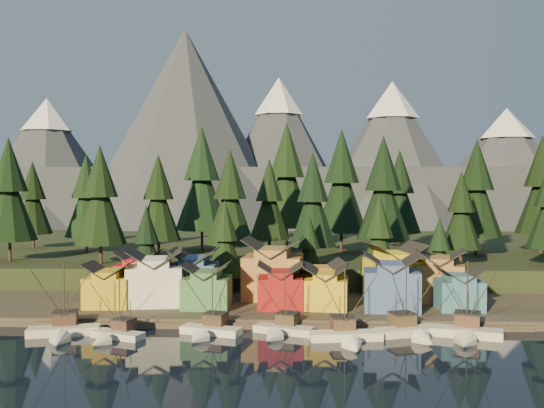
{
  "coord_description": "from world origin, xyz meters",
  "views": [
    {
      "loc": [
        1.87,
        -81.61,
        23.57
      ],
      "look_at": [
        -2.11,
        30.0,
        19.67
      ],
      "focal_mm": 40.0,
      "sensor_mm": 36.0,
      "label": 1
    }
  ],
  "objects_px": {
    "boat_2": "(208,322)",
    "house_front_1": "(155,275)",
    "house_back_1": "(194,273)",
    "boat_1": "(114,327)",
    "boat_5": "(412,322)",
    "house_front_0": "(109,283)",
    "house_back_0": "(139,272)",
    "boat_6": "(467,322)",
    "boat_0": "(63,322)",
    "boat_4": "(347,327)",
    "boat_3": "(281,321)"
  },
  "relations": [
    {
      "from": "boat_2",
      "to": "house_front_1",
      "type": "bearing_deg",
      "value": 143.01
    },
    {
      "from": "house_back_1",
      "to": "boat_1",
      "type": "bearing_deg",
      "value": -109.03
    },
    {
      "from": "boat_1",
      "to": "boat_5",
      "type": "distance_m",
      "value": 45.15
    },
    {
      "from": "house_front_0",
      "to": "house_back_0",
      "type": "xyz_separation_m",
      "value": [
        2.86,
        9.96,
        0.55
      ]
    },
    {
      "from": "boat_6",
      "to": "boat_5",
      "type": "bearing_deg",
      "value": -166.33
    },
    {
      "from": "boat_0",
      "to": "boat_5",
      "type": "xyz_separation_m",
      "value": [
        53.4,
        1.75,
        -0.03
      ]
    },
    {
      "from": "boat_6",
      "to": "house_back_1",
      "type": "distance_m",
      "value": 49.73
    },
    {
      "from": "boat_2",
      "to": "house_front_1",
      "type": "relative_size",
      "value": 1.02
    },
    {
      "from": "boat_0",
      "to": "house_back_1",
      "type": "xyz_separation_m",
      "value": [
        16.65,
        22.16,
        4.22
      ]
    },
    {
      "from": "boat_6",
      "to": "boat_0",
      "type": "bearing_deg",
      "value": -160.37
    },
    {
      "from": "boat_6",
      "to": "house_front_0",
      "type": "relative_size",
      "value": 1.6
    },
    {
      "from": "boat_6",
      "to": "house_front_0",
      "type": "xyz_separation_m",
      "value": [
        -59.07,
        14.49,
        3.14
      ]
    },
    {
      "from": "house_front_0",
      "to": "house_front_1",
      "type": "bearing_deg",
      "value": 13.68
    },
    {
      "from": "boat_2",
      "to": "boat_4",
      "type": "relative_size",
      "value": 0.93
    },
    {
      "from": "boat_4",
      "to": "house_back_1",
      "type": "bearing_deg",
      "value": 131.26
    },
    {
      "from": "boat_5",
      "to": "house_front_0",
      "type": "distance_m",
      "value": 52.93
    },
    {
      "from": "house_front_1",
      "to": "boat_3",
      "type": "bearing_deg",
      "value": -41.89
    },
    {
      "from": "house_front_0",
      "to": "house_back_0",
      "type": "distance_m",
      "value": 10.38
    },
    {
      "from": "boat_0",
      "to": "boat_3",
      "type": "relative_size",
      "value": 1.12
    },
    {
      "from": "boat_3",
      "to": "house_front_0",
      "type": "height_order",
      "value": "boat_3"
    },
    {
      "from": "boat_2",
      "to": "boat_5",
      "type": "height_order",
      "value": "boat_5"
    },
    {
      "from": "boat_2",
      "to": "house_front_0",
      "type": "height_order",
      "value": "boat_2"
    },
    {
      "from": "boat_6",
      "to": "house_back_0",
      "type": "bearing_deg",
      "value": 175.16
    },
    {
      "from": "boat_3",
      "to": "boat_6",
      "type": "relative_size",
      "value": 0.86
    },
    {
      "from": "boat_2",
      "to": "house_back_0",
      "type": "height_order",
      "value": "house_back_0"
    },
    {
      "from": "boat_3",
      "to": "house_front_1",
      "type": "xyz_separation_m",
      "value": [
        -23.17,
        15.24,
        4.73
      ]
    },
    {
      "from": "boat_2",
      "to": "boat_6",
      "type": "height_order",
      "value": "boat_6"
    },
    {
      "from": "boat_1",
      "to": "house_front_1",
      "type": "distance_m",
      "value": 19.77
    },
    {
      "from": "house_front_0",
      "to": "house_back_1",
      "type": "bearing_deg",
      "value": 23.38
    },
    {
      "from": "house_front_1",
      "to": "house_front_0",
      "type": "bearing_deg",
      "value": -173.3
    },
    {
      "from": "house_front_1",
      "to": "house_back_1",
      "type": "height_order",
      "value": "house_front_1"
    },
    {
      "from": "boat_3",
      "to": "house_front_0",
      "type": "distance_m",
      "value": 33.86
    },
    {
      "from": "boat_4",
      "to": "house_front_0",
      "type": "height_order",
      "value": "boat_4"
    },
    {
      "from": "boat_2",
      "to": "boat_5",
      "type": "bearing_deg",
      "value": 17.27
    },
    {
      "from": "boat_6",
      "to": "house_back_0",
      "type": "distance_m",
      "value": 61.42
    },
    {
      "from": "boat_0",
      "to": "boat_2",
      "type": "bearing_deg",
      "value": -9.73
    },
    {
      "from": "house_front_1",
      "to": "boat_0",
      "type": "bearing_deg",
      "value": -128.7
    },
    {
      "from": "boat_5",
      "to": "boat_3",
      "type": "bearing_deg",
      "value": 159.19
    },
    {
      "from": "boat_5",
      "to": "boat_6",
      "type": "xyz_separation_m",
      "value": [
        8.08,
        -0.71,
        0.2
      ]
    },
    {
      "from": "boat_0",
      "to": "house_front_1",
      "type": "relative_size",
      "value": 1.12
    },
    {
      "from": "boat_0",
      "to": "boat_1",
      "type": "height_order",
      "value": "boat_0"
    },
    {
      "from": "boat_4",
      "to": "boat_0",
      "type": "bearing_deg",
      "value": 170.87
    },
    {
      "from": "house_front_1",
      "to": "boat_4",
      "type": "bearing_deg",
      "value": -38.61
    },
    {
      "from": "boat_0",
      "to": "house_front_1",
      "type": "xyz_separation_m",
      "value": [
        10.26,
        17.67,
        4.5
      ]
    },
    {
      "from": "boat_5",
      "to": "house_back_1",
      "type": "xyz_separation_m",
      "value": [
        -36.75,
        20.41,
        4.25
      ]
    },
    {
      "from": "boat_4",
      "to": "house_front_1",
      "type": "bearing_deg",
      "value": 142.74
    },
    {
      "from": "boat_1",
      "to": "boat_6",
      "type": "bearing_deg",
      "value": 23.39
    },
    {
      "from": "boat_3",
      "to": "boat_6",
      "type": "height_order",
      "value": "boat_6"
    },
    {
      "from": "boat_4",
      "to": "boat_5",
      "type": "distance_m",
      "value": 10.58
    },
    {
      "from": "boat_1",
      "to": "boat_5",
      "type": "relative_size",
      "value": 0.85
    }
  ]
}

